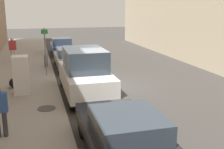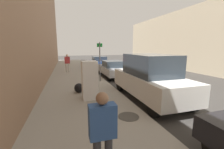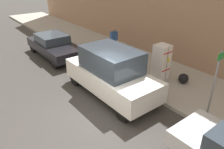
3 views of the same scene
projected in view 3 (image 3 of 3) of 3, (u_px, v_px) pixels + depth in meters
name	position (u px, v px, depth m)	size (l,w,h in m)	color
ground_plane	(102.00, 119.00, 8.31)	(80.00, 80.00, 0.00)	#383533
sidewalk_slab	(176.00, 82.00, 10.77)	(3.93, 44.00, 0.17)	#9E998E
discarded_refrigerator	(161.00, 62.00, 10.74)	(0.68, 0.69, 1.71)	white
manhole_cover	(117.00, 67.00, 12.17)	(0.70, 0.70, 0.02)	#47443F
street_sign_post	(214.00, 83.00, 7.47)	(0.36, 0.07, 2.65)	slate
trash_bag	(183.00, 78.00, 10.46)	(0.48, 0.48, 0.48)	black
pedestrian_standing_near	(114.00, 39.00, 14.00)	(0.46, 0.22, 1.59)	#333338
parked_sedan_dark	(54.00, 45.00, 13.85)	(1.88, 4.66, 1.42)	black
parked_van_white	(111.00, 73.00, 9.51)	(1.95, 4.71, 2.15)	silver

